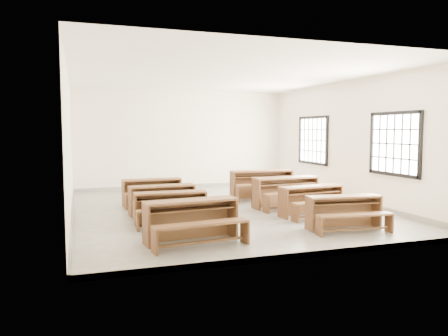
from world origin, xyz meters
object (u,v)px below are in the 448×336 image
object	(u,v)px
desk_set_2	(163,198)
desk_set_4	(345,210)
desk_set_7	(262,182)
desk_set_5	(312,198)
desk_set_3	(152,190)
desk_set_6	(286,190)
desk_set_1	(171,205)
desk_set_0	(192,218)

from	to	relation	value
desk_set_2	desk_set_4	xyz separation A→B (m)	(3.04, -2.59, -0.01)
desk_set_4	desk_set_7	bearing A→B (deg)	95.40
desk_set_2	desk_set_7	bearing A→B (deg)	21.57
desk_set_5	desk_set_7	world-z (taller)	desk_set_7
desk_set_5	desk_set_3	bearing A→B (deg)	134.31
desk_set_4	desk_set_3	bearing A→B (deg)	134.00
desk_set_2	desk_set_6	xyz separation A→B (m)	(3.07, -0.07, 0.05)
desk_set_3	desk_set_6	xyz separation A→B (m)	(3.09, -1.41, 0.05)
desk_set_2	desk_set_4	size ratio (longest dim) A/B	1.01
desk_set_5	desk_set_7	xyz separation A→B (m)	(-0.03, 2.71, 0.06)
desk_set_5	desk_set_6	distance (m)	1.15
desk_set_1	desk_set_2	distance (m)	1.06
desk_set_5	desk_set_2	bearing A→B (deg)	152.16
desk_set_1	desk_set_7	world-z (taller)	desk_set_7
desk_set_1	desk_set_3	distance (m)	2.40
desk_set_5	desk_set_7	size ratio (longest dim) A/B	0.88
desk_set_3	desk_set_6	distance (m)	3.40
desk_set_2	desk_set_4	bearing A→B (deg)	-44.55
desk_set_1	desk_set_3	size ratio (longest dim) A/B	0.98
desk_set_3	desk_set_7	world-z (taller)	desk_set_7
desk_set_0	desk_set_2	xyz separation A→B (m)	(-0.02, 2.58, -0.03)
desk_set_0	desk_set_1	size ratio (longest dim) A/B	1.14
desk_set_2	desk_set_5	distance (m)	3.35
desk_set_4	desk_set_7	world-z (taller)	desk_set_7
desk_set_6	desk_set_7	distance (m)	1.55
desk_set_0	desk_set_6	size ratio (longest dim) A/B	0.98
desk_set_0	desk_set_5	size ratio (longest dim) A/B	1.07
desk_set_0	desk_set_1	bearing A→B (deg)	85.92
desk_set_4	desk_set_6	distance (m)	2.53
desk_set_6	desk_set_4	bearing A→B (deg)	-94.72
desk_set_7	desk_set_5	bearing A→B (deg)	-85.38
desk_set_2	desk_set_4	world-z (taller)	desk_set_2
desk_set_2	desk_set_6	distance (m)	3.07
desk_set_1	desk_set_2	xyz separation A→B (m)	(0.03, 1.06, 0.00)
desk_set_2	desk_set_5	size ratio (longest dim) A/B	0.97
desk_set_3	desk_set_5	bearing A→B (deg)	-41.75
desk_set_1	desk_set_7	size ratio (longest dim) A/B	0.83
desk_set_6	desk_set_3	bearing A→B (deg)	151.49
desk_set_0	desk_set_3	size ratio (longest dim) A/B	1.12
desk_set_3	desk_set_6	size ratio (longest dim) A/B	0.87
desk_set_0	desk_set_6	xyz separation A→B (m)	(3.05, 2.51, 0.02)
desk_set_2	desk_set_4	distance (m)	4.00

